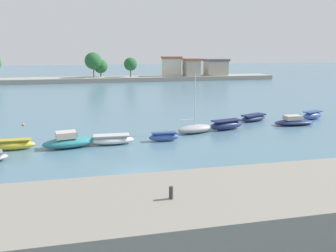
{
  "coord_description": "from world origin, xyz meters",
  "views": [
    {
      "loc": [
        -3.4,
        -25.55,
        9.81
      ],
      "look_at": [
        5.02,
        12.16,
        1.09
      ],
      "focal_mm": 36.59,
      "sensor_mm": 36.0,
      "label": 1
    }
  ],
  "objects_px": {
    "moored_boat_1": "(13,145)",
    "moored_boat_6": "(226,125)",
    "mooring_bollard": "(171,193)",
    "moored_boat_9": "(312,115)",
    "moored_boat_8": "(294,121)",
    "moored_boat_3": "(112,140)",
    "moored_boat_4": "(164,137)",
    "moored_boat_5": "(195,129)",
    "moored_boat_7": "(254,118)",
    "moored_boat_2": "(69,141)",
    "mooring_buoy_0": "(23,124)"
  },
  "relations": [
    {
      "from": "moored_boat_1",
      "to": "moored_boat_8",
      "type": "height_order",
      "value": "moored_boat_8"
    },
    {
      "from": "mooring_bollard",
      "to": "moored_boat_1",
      "type": "xyz_separation_m",
      "value": [
        -11.46,
        19.94,
        -2.36
      ]
    },
    {
      "from": "moored_boat_7",
      "to": "moored_boat_9",
      "type": "distance_m",
      "value": 8.83
    },
    {
      "from": "moored_boat_4",
      "to": "moored_boat_7",
      "type": "distance_m",
      "value": 16.27
    },
    {
      "from": "moored_boat_5",
      "to": "moored_boat_6",
      "type": "distance_m",
      "value": 4.33
    },
    {
      "from": "moored_boat_2",
      "to": "mooring_bollard",
      "type": "bearing_deg",
      "value": -82.73
    },
    {
      "from": "moored_boat_2",
      "to": "moored_boat_5",
      "type": "xyz_separation_m",
      "value": [
        14.34,
        3.17,
        -0.12
      ]
    },
    {
      "from": "moored_boat_1",
      "to": "moored_boat_4",
      "type": "xyz_separation_m",
      "value": [
        15.29,
        -0.06,
        -0.03
      ]
    },
    {
      "from": "moored_boat_3",
      "to": "moored_boat_2",
      "type": "bearing_deg",
      "value": -174.17
    },
    {
      "from": "moored_boat_6",
      "to": "moored_boat_4",
      "type": "bearing_deg",
      "value": -170.48
    },
    {
      "from": "moored_boat_4",
      "to": "moored_boat_9",
      "type": "bearing_deg",
      "value": 19.79
    },
    {
      "from": "mooring_bollard",
      "to": "moored_boat_9",
      "type": "bearing_deg",
      "value": 44.89
    },
    {
      "from": "moored_boat_1",
      "to": "moored_boat_4",
      "type": "relative_size",
      "value": 1.22
    },
    {
      "from": "moored_boat_7",
      "to": "moored_boat_6",
      "type": "bearing_deg",
      "value": -166.95
    },
    {
      "from": "moored_boat_1",
      "to": "moored_boat_5",
      "type": "height_order",
      "value": "moored_boat_5"
    },
    {
      "from": "moored_boat_2",
      "to": "moored_boat_7",
      "type": "relative_size",
      "value": 1.16
    },
    {
      "from": "mooring_bollard",
      "to": "moored_boat_8",
      "type": "distance_m",
      "value": 32.87
    },
    {
      "from": "mooring_buoy_0",
      "to": "moored_boat_3",
      "type": "bearing_deg",
      "value": -47.11
    },
    {
      "from": "moored_boat_2",
      "to": "moored_boat_9",
      "type": "bearing_deg",
      "value": 2.52
    },
    {
      "from": "moored_boat_7",
      "to": "moored_boat_9",
      "type": "height_order",
      "value": "moored_boat_9"
    },
    {
      "from": "moored_boat_3",
      "to": "moored_boat_9",
      "type": "relative_size",
      "value": 1.22
    },
    {
      "from": "moored_boat_1",
      "to": "moored_boat_6",
      "type": "height_order",
      "value": "moored_boat_6"
    },
    {
      "from": "moored_boat_3",
      "to": "moored_boat_4",
      "type": "bearing_deg",
      "value": 2.25
    },
    {
      "from": "moored_boat_1",
      "to": "moored_boat_3",
      "type": "height_order",
      "value": "moored_boat_1"
    },
    {
      "from": "mooring_buoy_0",
      "to": "moored_boat_7",
      "type": "bearing_deg",
      "value": -7.24
    },
    {
      "from": "moored_boat_4",
      "to": "moored_boat_6",
      "type": "bearing_deg",
      "value": 25.72
    },
    {
      "from": "moored_boat_5",
      "to": "mooring_bollard",
      "type": "bearing_deg",
      "value": -123.4
    },
    {
      "from": "moored_boat_9",
      "to": "moored_boat_4",
      "type": "bearing_deg",
      "value": 178.89
    },
    {
      "from": "mooring_bollard",
      "to": "moored_boat_4",
      "type": "bearing_deg",
      "value": 79.08
    },
    {
      "from": "mooring_bollard",
      "to": "moored_boat_1",
      "type": "relative_size",
      "value": 0.16
    },
    {
      "from": "moored_boat_5",
      "to": "moored_boat_8",
      "type": "xyz_separation_m",
      "value": [
        14.0,
        1.37,
        -0.06
      ]
    },
    {
      "from": "moored_boat_1",
      "to": "moored_boat_7",
      "type": "height_order",
      "value": "moored_boat_1"
    },
    {
      "from": "moored_boat_7",
      "to": "moored_boat_5",
      "type": "bearing_deg",
      "value": -176.25
    },
    {
      "from": "moored_boat_5",
      "to": "moored_boat_9",
      "type": "bearing_deg",
      "value": -0.81
    },
    {
      "from": "moored_boat_9",
      "to": "mooring_bollard",
      "type": "bearing_deg",
      "value": -153.07
    },
    {
      "from": "moored_boat_2",
      "to": "moored_boat_9",
      "type": "xyz_separation_m",
      "value": [
        33.08,
        7.36,
        -0.09
      ]
    },
    {
      "from": "moored_boat_7",
      "to": "moored_boat_2",
      "type": "bearing_deg",
      "value": 176.05
    },
    {
      "from": "moored_boat_4",
      "to": "mooring_buoy_0",
      "type": "relative_size",
      "value": 10.73
    },
    {
      "from": "moored_boat_1",
      "to": "mooring_buoy_0",
      "type": "xyz_separation_m",
      "value": [
        -1.13,
        11.51,
        -0.34
      ]
    },
    {
      "from": "mooring_bollard",
      "to": "moored_boat_4",
      "type": "relative_size",
      "value": 0.19
    },
    {
      "from": "moored_boat_9",
      "to": "moored_boat_8",
      "type": "bearing_deg",
      "value": -167.19
    },
    {
      "from": "moored_boat_8",
      "to": "mooring_buoy_0",
      "type": "xyz_separation_m",
      "value": [
        -34.84,
        7.37,
        -0.3
      ]
    },
    {
      "from": "mooring_bollard",
      "to": "moored_boat_3",
      "type": "relative_size",
      "value": 0.14
    },
    {
      "from": "mooring_bollard",
      "to": "moored_boat_6",
      "type": "xyz_separation_m",
      "value": [
        12.51,
        23.53,
        -2.27
      ]
    },
    {
      "from": "moored_boat_8",
      "to": "moored_boat_9",
      "type": "bearing_deg",
      "value": 31.49
    },
    {
      "from": "moored_boat_6",
      "to": "moored_boat_8",
      "type": "xyz_separation_m",
      "value": [
        9.74,
        0.55,
        -0.13
      ]
    },
    {
      "from": "moored_boat_1",
      "to": "moored_boat_9",
      "type": "xyz_separation_m",
      "value": [
        38.46,
        6.96,
        0.05
      ]
    },
    {
      "from": "moored_boat_3",
      "to": "moored_boat_7",
      "type": "distance_m",
      "value": 21.42
    },
    {
      "from": "moored_boat_3",
      "to": "moored_boat_7",
      "type": "height_order",
      "value": "moored_boat_3"
    },
    {
      "from": "moored_boat_8",
      "to": "moored_boat_2",
      "type": "bearing_deg",
      "value": -170.18
    }
  ]
}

